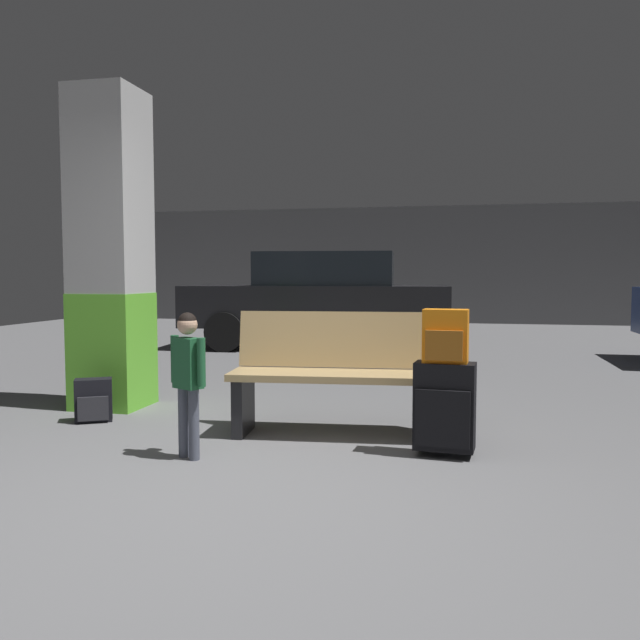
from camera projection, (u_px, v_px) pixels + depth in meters
The scene contains 9 objects.
ground_plane at pixel (354, 384), 7.23m from camera, with size 18.00×18.00×0.10m, color slate.
garage_back_wall at pixel (412, 265), 15.77m from camera, with size 18.00×0.12×2.80m, color #565658.
structural_pillar at pixel (111, 252), 5.66m from camera, with size 0.57×0.57×2.75m.
bench at pixel (342, 374), 4.73m from camera, with size 1.64×0.66×0.89m.
suitcase at pixel (444, 407), 4.15m from camera, with size 0.40×0.26×0.60m.
backpack_bright at pixel (445, 337), 4.12m from camera, with size 0.29×0.21×0.34m.
child at pixel (188, 369), 4.09m from camera, with size 0.28×0.24×0.93m.
backpack_dark_floor at pixel (94, 401), 5.15m from camera, with size 0.32×0.29×0.34m.
parked_car_far at pixel (320, 297), 10.38m from camera, with size 4.23×2.06×1.51m.
Camera 1 is at (1.13, -3.08, 1.16)m, focal length 36.55 mm.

